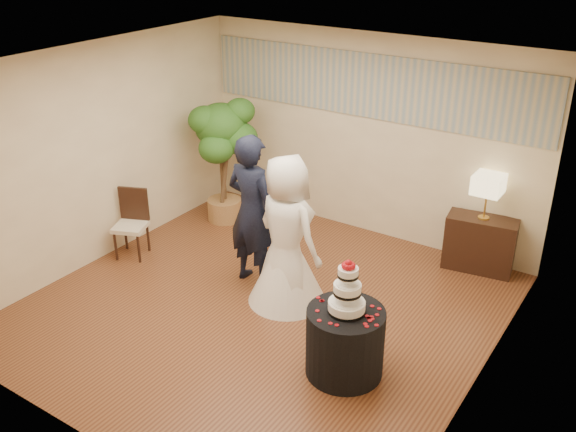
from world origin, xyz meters
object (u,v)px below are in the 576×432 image
Objects in this scene: groom at (252,211)px; cake_table at (345,342)px; console at (480,244)px; side_chair at (130,225)px; ficus_tree at (222,160)px; bride at (287,232)px; wedding_cake at (348,286)px; table_lamp at (487,197)px.

groom is 2.11m from cake_table.
console is 0.94× the size of side_chair.
ficus_tree reaches higher than side_chair.
bride is 1.99× the size of side_chair.
groom is 3.38× the size of wedding_cake.
cake_table is 0.41× the size of ficus_tree.
wedding_cake is 2.87m from console.
bride is at bearing 146.83° from cake_table.
cake_table is 0.89× the size of console.
side_chair is at bearing -101.72° from ficus_tree.
table_lamp is 3.69m from ficus_tree.
bride is 2.41m from ficus_tree.
table_lamp is at bearing 81.10° from wedding_cake.
ficus_tree is 2.06× the size of side_chair.
wedding_cake is at bearing 161.00° from bride.
groom is 1.84m from side_chair.
wedding_cake is 0.97× the size of table_lamp.
bride is 1.44m from wedding_cake.
table_lamp is 0.31× the size of ficus_tree.
groom is at bearing -10.71° from side_chair.
ficus_tree is at bearing 55.62° from side_chair.
table_lamp reaches higher than wedding_cake.
cake_table is at bearing -98.90° from table_lamp.
console is at bearing -135.97° from groom.
console is at bearing -115.50° from bride.
groom is 2.09× the size of side_chair.
bride is 2.10× the size of console.
cake_table is at bearing 0.00° from wedding_cake.
ficus_tree is at bearing -35.63° from groom.
console is at bearing 81.10° from cake_table.
ficus_tree is at bearing 146.49° from wedding_cake.
groom reaches higher than table_lamp.
console is (1.64, 1.97, -0.55)m from bride.
groom is 3.29× the size of table_lamp.
groom is at bearing 152.62° from cake_table.
console is at bearing 81.10° from wedding_cake.
wedding_cake reaches higher than side_chair.
ficus_tree is (-3.20, 2.12, 0.58)m from cake_table.
wedding_cake is 0.62× the size of side_chair.
cake_table is 1.33× the size of table_lamp.
groom is 1.02× the size of ficus_tree.
ficus_tree reaches higher than console.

